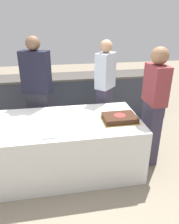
% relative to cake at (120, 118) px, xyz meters
% --- Properties ---
extents(ground_plane, '(14.00, 14.00, 0.00)m').
position_rel_cake_xyz_m(ground_plane, '(-0.75, 0.10, -0.78)').
color(ground_plane, gray).
extents(back_counter, '(4.40, 0.58, 0.92)m').
position_rel_cake_xyz_m(back_counter, '(-0.75, 1.67, -0.32)').
color(back_counter, '#333842').
rests_on(back_counter, ground_plane).
extents(dining_table, '(2.05, 1.00, 0.74)m').
position_rel_cake_xyz_m(dining_table, '(-0.75, 0.10, -0.41)').
color(dining_table, silver).
rests_on(dining_table, ground_plane).
extents(cake, '(0.46, 0.34, 0.07)m').
position_rel_cake_xyz_m(cake, '(0.00, 0.00, 0.00)').
color(cake, gold).
rests_on(cake, dining_table).
extents(side_plate_near_cake, '(0.20, 0.20, 0.00)m').
position_rel_cake_xyz_m(side_plate_near_cake, '(-0.08, 0.32, -0.03)').
color(side_plate_near_cake, white).
rests_on(side_plate_near_cake, dining_table).
extents(utensil_pile, '(0.14, 0.09, 0.02)m').
position_rel_cake_xyz_m(utensil_pile, '(-0.89, -0.28, -0.02)').
color(utensil_pile, white).
rests_on(utensil_pile, dining_table).
extents(person_cutting_cake, '(0.37, 0.37, 1.66)m').
position_rel_cake_xyz_m(person_cutting_cake, '(0.00, 0.82, 0.09)').
color(person_cutting_cake, '#383347').
rests_on(person_cutting_cake, ground_plane).
extents(person_seated_right, '(0.22, 0.38, 1.64)m').
position_rel_cake_xyz_m(person_seated_right, '(0.50, 0.10, 0.08)').
color(person_seated_right, '#383347').
rests_on(person_seated_right, ground_plane).
extents(person_standing_back, '(0.46, 0.34, 1.73)m').
position_rel_cake_xyz_m(person_standing_back, '(-1.05, 0.82, 0.12)').
color(person_standing_back, '#282833').
rests_on(person_standing_back, ground_plane).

